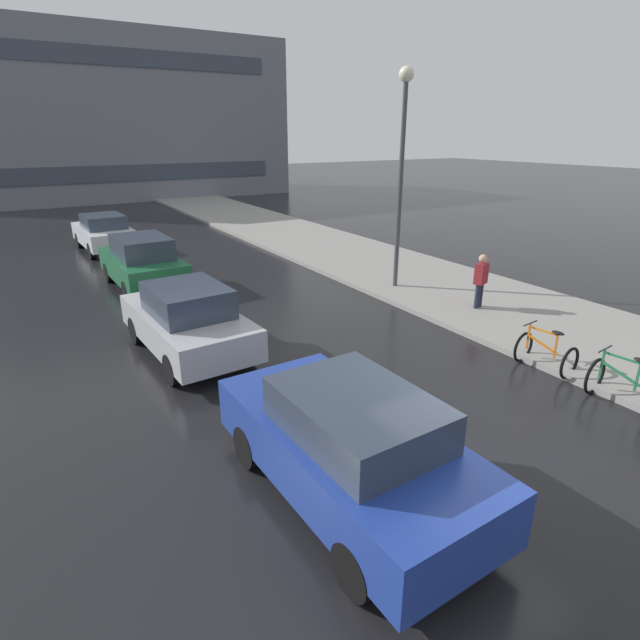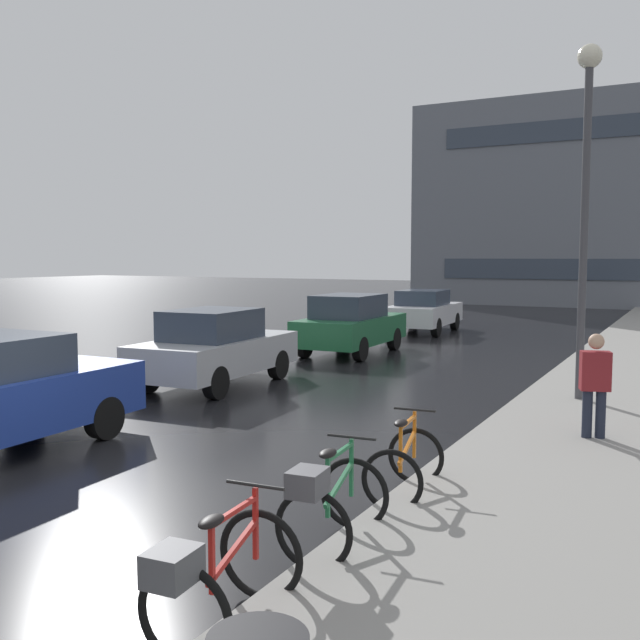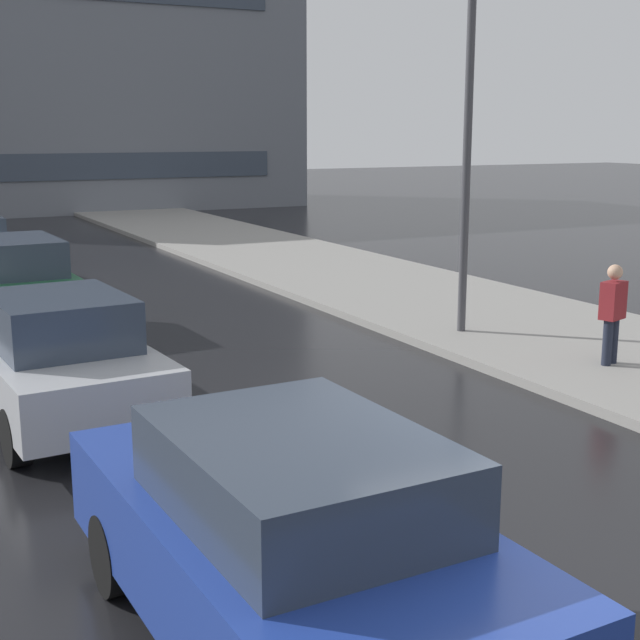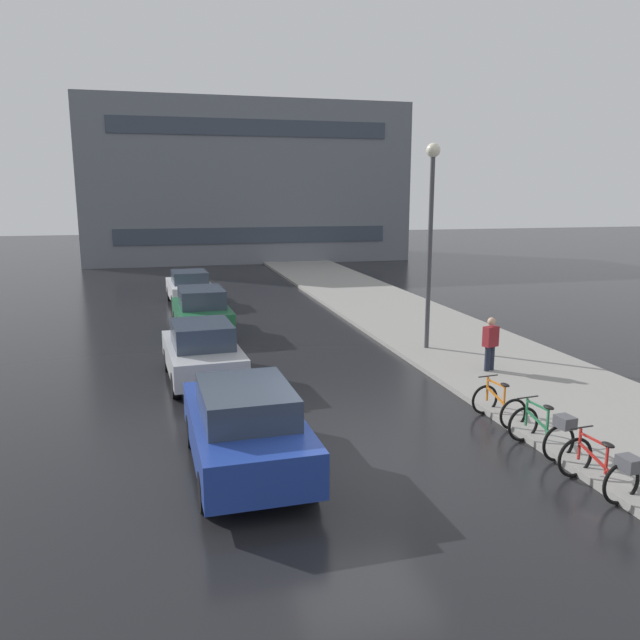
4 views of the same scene
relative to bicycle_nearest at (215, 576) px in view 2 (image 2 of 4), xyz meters
name	(u,v)px [view 2 (image 2 of 4)]	position (x,y,z in m)	size (l,w,h in m)	color
ground_plane	(60,489)	(-3.60, 1.83, -0.48)	(140.00, 140.00, 0.00)	black
bicycle_nearest	(215,576)	(0.00, 0.00, 0.00)	(0.82, 1.40, 0.97)	black
bicycle_second	(329,501)	(0.03, 1.68, 0.02)	(0.83, 1.39, 0.99)	black
bicycle_third	(405,464)	(0.06, 3.46, -0.10)	(0.80, 1.14, 0.93)	black
car_silver	(215,348)	(-6.00, 8.11, 0.32)	(2.05, 4.15, 1.61)	#B2B5BA
car_green	(350,324)	(-5.65, 13.90, 0.35)	(1.97, 4.15, 1.66)	#1E6038
car_white	(424,311)	(-5.78, 20.18, 0.29)	(2.04, 4.16, 1.51)	silver
pedestrian	(595,384)	(1.65, 6.70, 0.43)	(0.45, 0.35, 1.63)	#1E2333
streetlamp	(586,170)	(1.04, 9.53, 3.74)	(0.42, 0.42, 6.38)	#424247
building_facade_main	(635,204)	(-0.58, 40.20, 5.16)	(23.06, 9.69, 11.29)	slate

